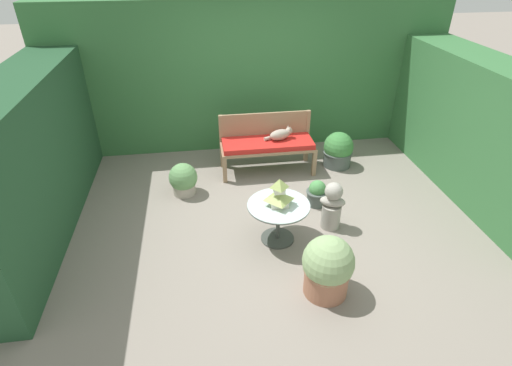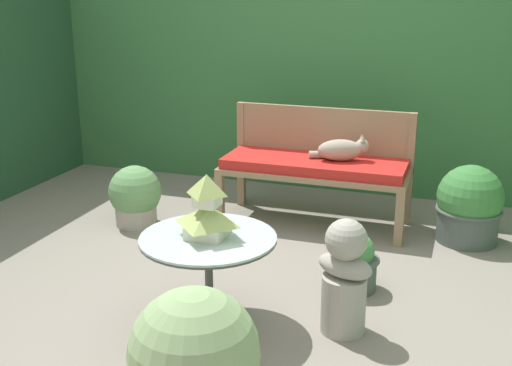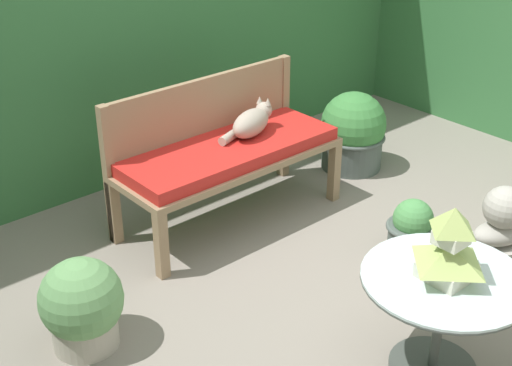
% 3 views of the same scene
% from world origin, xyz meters
% --- Properties ---
extents(ground, '(30.00, 30.00, 0.00)m').
position_xyz_m(ground, '(0.00, 0.00, 0.00)').
color(ground, gray).
extents(garden_bench, '(1.41, 0.54, 0.51)m').
position_xyz_m(garden_bench, '(0.12, 1.12, 0.43)').
color(garden_bench, '#937556').
rests_on(garden_bench, ground).
extents(bench_backrest, '(1.41, 0.06, 0.85)m').
position_xyz_m(bench_backrest, '(0.12, 1.37, 0.62)').
color(bench_backrest, '#937556').
rests_on(bench_backrest, ground).
extents(cat, '(0.45, 0.26, 0.20)m').
position_xyz_m(cat, '(0.32, 1.15, 0.59)').
color(cat, '#A89989').
rests_on(cat, garden_bench).
extents(patio_table, '(0.72, 0.72, 0.50)m').
position_xyz_m(patio_table, '(-0.04, -0.53, 0.40)').
color(patio_table, '#424742').
rests_on(patio_table, ground).
extents(pagoda_birdhouse, '(0.26, 0.26, 0.34)m').
position_xyz_m(pagoda_birdhouse, '(-0.04, -0.53, 0.65)').
color(pagoda_birdhouse, silver).
rests_on(pagoda_birdhouse, patio_table).
extents(garden_bust, '(0.35, 0.27, 0.63)m').
position_xyz_m(garden_bust, '(0.66, -0.39, 0.31)').
color(garden_bust, '#A39E93').
rests_on(garden_bust, ground).
extents(potted_plant_table_near, '(0.30, 0.30, 0.36)m').
position_xyz_m(potted_plant_table_near, '(0.63, 0.12, 0.17)').
color(potted_plant_table_near, '#4C5651').
rests_on(potted_plant_table_near, ground).
extents(potted_plant_bench_right, '(0.40, 0.40, 0.46)m').
position_xyz_m(potted_plant_bench_right, '(-1.15, 0.65, 0.22)').
color(potted_plant_bench_right, '#ADA393').
rests_on(potted_plant_bench_right, ground).
extents(potted_plant_path_edge, '(0.46, 0.46, 0.56)m').
position_xyz_m(potted_plant_path_edge, '(1.24, 1.13, 0.26)').
color(potted_plant_path_edge, '#4C5651').
rests_on(potted_plant_path_edge, ground).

